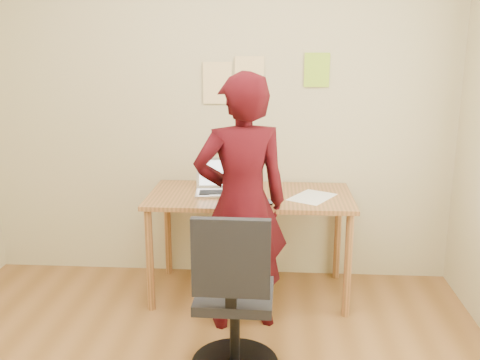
# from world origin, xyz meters

# --- Properties ---
(room) EXTENTS (3.58, 3.58, 2.78)m
(room) POSITION_xyz_m (0.00, 0.00, 1.35)
(room) COLOR brown
(room) RESTS_ON ground
(desk) EXTENTS (1.40, 0.70, 0.74)m
(desk) POSITION_xyz_m (0.27, 1.38, 0.65)
(desk) COLOR #A26837
(desk) RESTS_ON ground
(laptop) EXTENTS (0.33, 0.30, 0.23)m
(laptop) POSITION_xyz_m (0.04, 1.42, 0.79)
(laptop) COLOR #B4B5BC
(laptop) RESTS_ON desk
(paper_sheet) EXTENTS (0.37, 0.40, 0.00)m
(paper_sheet) POSITION_xyz_m (0.69, 1.34, 0.74)
(paper_sheet) COLOR white
(paper_sheet) RESTS_ON desk
(phone) EXTENTS (0.08, 0.12, 0.01)m
(phone) POSITION_xyz_m (0.40, 1.18, 0.74)
(phone) COLOR black
(phone) RESTS_ON desk
(wall_note_left) EXTENTS (0.21, 0.00, 0.30)m
(wall_note_left) POSITION_xyz_m (0.01, 1.74, 1.47)
(wall_note_left) COLOR #F1D190
(wall_note_left) RESTS_ON room
(wall_note_mid) EXTENTS (0.21, 0.00, 0.30)m
(wall_note_mid) POSITION_xyz_m (0.24, 1.74, 1.51)
(wall_note_mid) COLOR #F1D190
(wall_note_mid) RESTS_ON room
(wall_note_right) EXTENTS (0.18, 0.00, 0.24)m
(wall_note_right) POSITION_xyz_m (0.72, 1.74, 1.57)
(wall_note_right) COLOR #A2DA31
(wall_note_right) RESTS_ON room
(office_chair) EXTENTS (0.48, 0.48, 0.93)m
(office_chair) POSITION_xyz_m (0.23, 0.40, 0.40)
(office_chair) COLOR black
(office_chair) RESTS_ON ground
(person) EXTENTS (0.66, 0.53, 1.60)m
(person) POSITION_xyz_m (0.24, 0.95, 0.80)
(person) COLOR #38070C
(person) RESTS_ON ground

